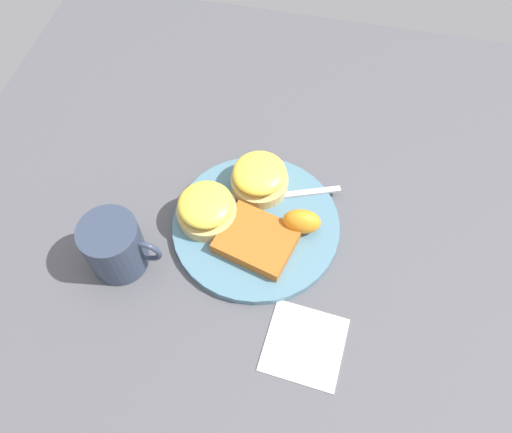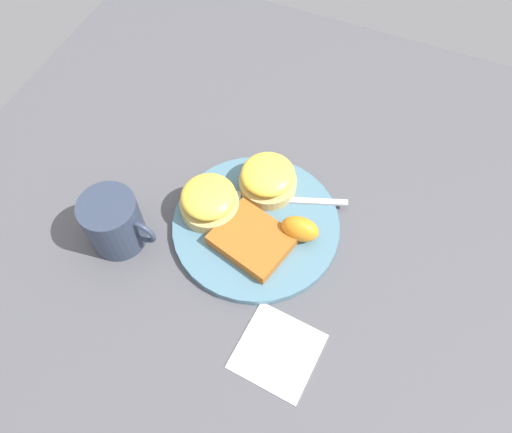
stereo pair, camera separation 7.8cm
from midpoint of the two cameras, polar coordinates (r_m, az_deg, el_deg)
ground_plane at (r=0.81m, az=2.75°, el=-1.47°), size 1.10×1.10×0.00m
plate at (r=0.81m, az=2.77°, el=-1.23°), size 0.27×0.27×0.01m
sandwich_benedict_left at (r=0.82m, az=4.11°, el=4.17°), size 0.10×0.10×0.05m
sandwich_benedict_right at (r=0.79m, az=-2.59°, el=1.62°), size 0.10×0.10×0.05m
hashbrown_patty at (r=0.77m, az=2.48°, el=-2.88°), size 0.13×0.12×0.02m
orange_wedge at (r=0.78m, az=7.92°, el=-1.66°), size 0.06×0.04×0.04m
fork at (r=0.82m, az=4.44°, el=1.74°), size 0.21×0.09×0.00m
cup at (r=0.78m, az=-13.21°, el=-0.91°), size 0.12×0.09×0.10m
napkin at (r=0.73m, az=5.65°, el=-15.33°), size 0.12×0.12×0.00m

